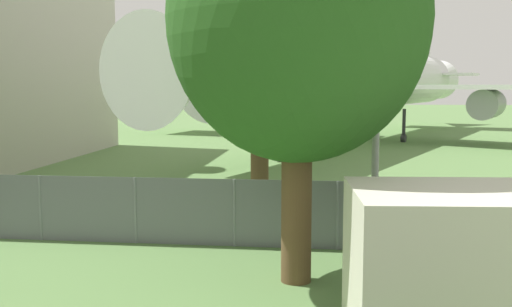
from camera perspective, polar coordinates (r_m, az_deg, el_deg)
name	(u,v)px	position (r m, az deg, el deg)	size (l,w,h in m)	color
perimeter_fence	(136,210)	(15.57, -11.40, -5.33)	(56.07, 0.07, 1.70)	slate
airplane	(362,78)	(42.62, 10.11, 7.08)	(36.47, 44.69, 13.25)	white
tree_near_hangar	(260,62)	(17.79, 0.35, 8.75)	(4.52, 4.52, 7.21)	brown
tree_behind_benches	(298,20)	(12.05, 4.01, 12.56)	(5.17, 5.17, 8.16)	brown
light_mast	(379,20)	(13.43, 11.59, 12.36)	(0.44, 0.44, 9.03)	#99999E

